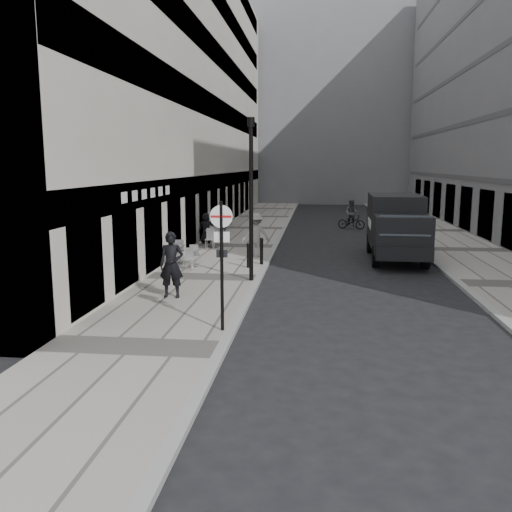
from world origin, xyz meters
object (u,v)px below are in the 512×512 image
at_px(walking_man, 172,265).
at_px(panel_van, 396,224).
at_px(sign_post, 222,248).
at_px(lamppost, 251,191).
at_px(cyclist, 352,218).

bearing_deg(walking_man, panel_van, 43.89).
bearing_deg(sign_post, walking_man, 120.73).
bearing_deg(panel_van, lamppost, -133.91).
distance_m(lamppost, panel_van, 8.12).
distance_m(walking_man, sign_post, 3.88).
height_order(lamppost, cyclist, lamppost).
bearing_deg(walking_man, sign_post, -58.80).
distance_m(walking_man, lamppost, 4.04).
bearing_deg(cyclist, panel_van, -63.14).
relative_size(lamppost, cyclist, 2.92).
height_order(walking_man, panel_van, panel_van).
bearing_deg(lamppost, sign_post, -90.00).
bearing_deg(sign_post, panel_van, 60.06).
bearing_deg(cyclist, walking_man, -87.99).
relative_size(walking_man, cyclist, 1.06).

